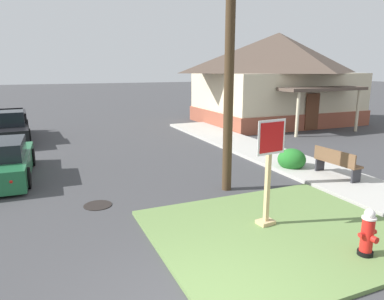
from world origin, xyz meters
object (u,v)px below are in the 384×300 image
at_px(manhole_cover, 98,205).
at_px(street_bench, 336,162).
at_px(stop_sign, 268,175).
at_px(fire_hydrant, 368,234).
at_px(pickup_truck_black, 4,128).

xyz_separation_m(manhole_cover, street_bench, (7.10, -0.77, 0.58)).
relative_size(stop_sign, manhole_cover, 3.28).
distance_m(fire_hydrant, street_bench, 4.83).
height_order(pickup_truck_black, street_bench, pickup_truck_black).
xyz_separation_m(fire_hydrant, street_bench, (3.03, 3.77, 0.09)).
bearing_deg(fire_hydrant, manhole_cover, 131.89).
xyz_separation_m(pickup_truck_black, street_bench, (9.87, -10.78, -0.03)).
height_order(manhole_cover, pickup_truck_black, pickup_truck_black).
bearing_deg(manhole_cover, fire_hydrant, -48.11).
bearing_deg(street_bench, stop_sign, -153.41).
distance_m(manhole_cover, pickup_truck_black, 10.40).
xyz_separation_m(stop_sign, street_bench, (3.92, 1.96, -0.62)).
distance_m(stop_sign, manhole_cover, 4.36).
relative_size(stop_sign, street_bench, 1.46).
relative_size(manhole_cover, street_bench, 0.45).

